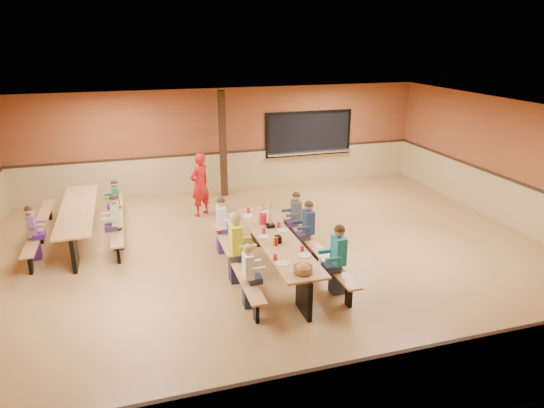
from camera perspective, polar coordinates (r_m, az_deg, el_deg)
name	(u,v)px	position (r m, az deg, el deg)	size (l,w,h in m)	color
ground	(276,257)	(10.28, 0.47, -6.25)	(12.00, 12.00, 0.00)	olive
room_envelope	(276,227)	(10.00, 0.48, -2.69)	(12.04, 10.04, 3.02)	brown
kitchen_pass_through	(309,135)	(15.10, 4.34, 8.04)	(2.78, 0.28, 1.38)	black
structural_post	(223,145)	(13.81, -5.80, 6.97)	(0.18, 0.18, 3.00)	black
cafeteria_table_main	(276,248)	(9.44, 0.50, -5.18)	(1.91, 3.70, 0.74)	#B47847
cafeteria_table_second	(79,217)	(11.83, -21.79, -1.42)	(1.91, 3.70, 0.74)	#B47847
seated_child_white_left	(249,276)	(8.29, -2.78, -8.49)	(0.34, 0.28, 1.15)	white
seated_adult_yellow	(236,248)	(9.07, -4.26, -5.20)	(0.45, 0.37, 1.37)	#CDD224
seated_child_grey_left	(222,226)	(10.32, -5.94, -2.53)	(0.38, 0.31, 1.22)	white
seated_child_teal_right	(338,260)	(8.76, 7.78, -6.52)	(0.41, 0.34, 1.29)	teal
seated_child_navy_right	(308,230)	(10.02, 4.29, -3.12)	(0.39, 0.32, 1.24)	navy
seated_child_char_right	(296,219)	(10.69, 2.83, -1.74)	(0.36, 0.30, 1.20)	#43494B
seated_child_purple_sec	(33,233)	(11.13, -26.33, -3.09)	(0.34, 0.28, 1.15)	#785077
seated_child_green_sec	(116,203)	(12.34, -17.83, 0.13)	(0.34, 0.28, 1.15)	#307644
seated_child_tan_sec	(116,222)	(10.96, -17.85, -2.07)	(0.38, 0.31, 1.23)	#BBBA96
standing_woman	(200,185)	(12.48, -8.48, 2.27)	(0.60, 0.39, 1.64)	red
punch_pitcher	(263,219)	(9.98, -1.07, -1.75)	(0.16, 0.16, 0.22)	#B31724
chip_bowl	(303,269)	(8.02, 3.67, -7.61)	(0.32, 0.32, 0.15)	#FFAB28
napkin_dispenser	(278,239)	(9.12, 0.73, -4.17)	(0.10, 0.14, 0.13)	black
condiment_mustard	(273,242)	(8.97, 0.16, -4.45)	(0.06, 0.06, 0.17)	yellow
condiment_ketchup	(277,241)	(8.98, 0.54, -4.42)	(0.06, 0.06, 0.17)	#B2140F
table_paddle	(270,221)	(9.80, -0.22, -1.99)	(0.16, 0.16, 0.56)	black
place_settings	(276,235)	(9.33, 0.51, -3.68)	(0.65, 3.30, 0.11)	beige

